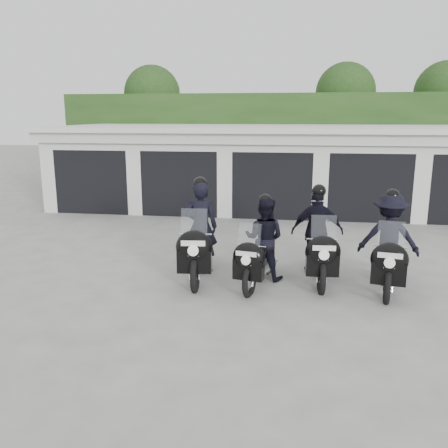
# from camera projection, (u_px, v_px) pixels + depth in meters

# --- Properties ---
(ground) EXTENTS (80.00, 80.00, 0.00)m
(ground) POSITION_uv_depth(u_px,v_px,m) (258.00, 272.00, 10.42)
(ground) COLOR #A1A19C
(ground) RESTS_ON ground
(garage_block) EXTENTS (16.40, 6.80, 2.96)m
(garage_block) POSITION_uv_depth(u_px,v_px,m) (275.00, 168.00, 17.86)
(garage_block) COLOR silver
(garage_block) RESTS_ON ground
(background_vegetation) EXTENTS (20.00, 3.90, 5.80)m
(background_vegetation) POSITION_uv_depth(u_px,v_px,m) (288.00, 128.00, 22.19)
(background_vegetation) COLOR #1C3B15
(background_vegetation) RESTS_ON ground
(police_bike_a) EXTENTS (0.88, 2.48, 2.16)m
(police_bike_a) POSITION_uv_depth(u_px,v_px,m) (199.00, 237.00, 10.01)
(police_bike_a) COLOR black
(police_bike_a) RESTS_ON ground
(police_bike_b) EXTENTS (1.04, 2.12, 1.87)m
(police_bike_b) POSITION_uv_depth(u_px,v_px,m) (262.00, 245.00, 9.70)
(police_bike_b) COLOR black
(police_bike_b) RESTS_ON ground
(police_bike_c) EXTENTS (1.13, 2.33, 2.03)m
(police_bike_c) POSITION_uv_depth(u_px,v_px,m) (318.00, 238.00, 9.96)
(police_bike_c) COLOR black
(police_bike_c) RESTS_ON ground
(police_bike_d) EXTENTS (1.29, 2.30, 2.01)m
(police_bike_d) POSITION_uv_depth(u_px,v_px,m) (389.00, 244.00, 9.46)
(police_bike_d) COLOR black
(police_bike_d) RESTS_ON ground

